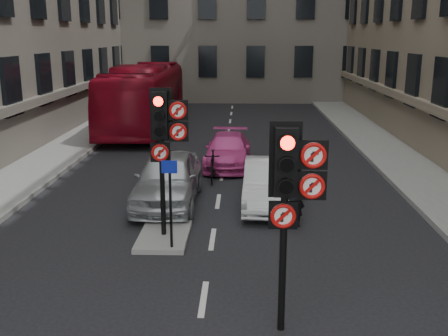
# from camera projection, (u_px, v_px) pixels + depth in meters

# --- Properties ---
(pavement_left) EXTENTS (3.00, 50.00, 0.16)m
(pavement_left) POSITION_uv_depth(u_px,v_px,m) (34.00, 165.00, 19.89)
(pavement_left) COLOR gray
(pavement_left) RESTS_ON ground
(pavement_right) EXTENTS (3.00, 50.00, 0.16)m
(pavement_right) POSITION_uv_depth(u_px,v_px,m) (417.00, 168.00, 19.40)
(pavement_right) COLOR gray
(pavement_right) RESTS_ON ground
(centre_island) EXTENTS (1.20, 2.00, 0.12)m
(centre_island) POSITION_uv_depth(u_px,v_px,m) (164.00, 236.00, 12.92)
(centre_island) COLOR gray
(centre_island) RESTS_ON ground
(signal_near) EXTENTS (0.91, 0.40, 3.58)m
(signal_near) POSITION_uv_depth(u_px,v_px,m) (290.00, 184.00, 8.32)
(signal_near) COLOR black
(signal_near) RESTS_ON ground
(signal_far) EXTENTS (0.91, 0.40, 3.58)m
(signal_far) POSITION_uv_depth(u_px,v_px,m) (164.00, 131.00, 12.25)
(signal_far) COLOR black
(signal_far) RESTS_ON centre_island
(car_silver) EXTENTS (1.82, 4.49, 1.53)m
(car_silver) POSITION_uv_depth(u_px,v_px,m) (168.00, 178.00, 15.48)
(car_silver) COLOR #B2B6BA
(car_silver) RESTS_ON ground
(car_white) EXTENTS (1.57, 4.05, 1.31)m
(car_white) POSITION_uv_depth(u_px,v_px,m) (268.00, 183.00, 15.36)
(car_white) COLOR silver
(car_white) RESTS_ON ground
(car_pink) EXTENTS (1.78, 4.16, 1.20)m
(car_pink) POSITION_uv_depth(u_px,v_px,m) (228.00, 150.00, 19.97)
(car_pink) COLOR #DF4198
(car_pink) RESTS_ON ground
(bus_red) EXTENTS (2.98, 12.08, 3.35)m
(bus_red) POSITION_uv_depth(u_px,v_px,m) (145.00, 97.00, 27.77)
(bus_red) COLOR maroon
(bus_red) RESTS_ON ground
(motorcycle) EXTENTS (0.51, 1.73, 1.04)m
(motorcycle) POSITION_uv_depth(u_px,v_px,m) (213.00, 166.00, 17.88)
(motorcycle) COLOR black
(motorcycle) RESTS_ON ground
(motorcyclist) EXTENTS (0.64, 0.44, 1.67)m
(motorcyclist) POSITION_uv_depth(u_px,v_px,m) (293.00, 196.00, 13.58)
(motorcyclist) COLOR black
(motorcyclist) RESTS_ON ground
(info_sign) EXTENTS (0.36, 0.10, 2.07)m
(info_sign) POSITION_uv_depth(u_px,v_px,m) (170.00, 192.00, 11.77)
(info_sign) COLOR black
(info_sign) RESTS_ON centre_island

